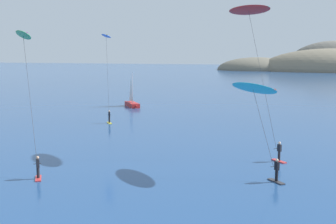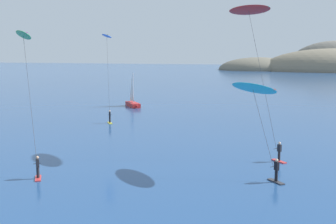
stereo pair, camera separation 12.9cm
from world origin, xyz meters
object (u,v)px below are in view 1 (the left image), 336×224
(kitesurfer_red, at_px, (251,21))
(kitesurfer_blue, at_px, (106,42))
(sailboat_near, at_px, (133,103))
(kitesurfer_cyan, at_px, (255,95))
(kitesurfer_green, at_px, (24,45))

(kitesurfer_red, distance_m, kitesurfer_blue, 26.17)
(kitesurfer_red, xyz_separation_m, kitesurfer_blue, (-21.48, 14.89, -1.40))
(kitesurfer_red, bearing_deg, sailboat_near, 130.04)
(kitesurfer_cyan, distance_m, kitesurfer_green, 19.00)
(sailboat_near, height_order, kitesurfer_blue, kitesurfer_blue)
(kitesurfer_red, bearing_deg, kitesurfer_green, -152.43)
(kitesurfer_cyan, xyz_separation_m, kitesurfer_green, (-18.47, -2.40, 3.78))
(sailboat_near, distance_m, kitesurfer_cyan, 41.71)
(sailboat_near, xyz_separation_m, kitesurfer_cyan, (23.99, -33.69, 5.40))
(kitesurfer_cyan, relative_size, kitesurfer_green, 0.64)
(kitesurfer_red, bearing_deg, kitesurfer_blue, 145.27)
(kitesurfer_blue, height_order, kitesurfer_green, kitesurfer_blue)
(kitesurfer_cyan, bearing_deg, kitesurfer_red, 100.59)
(kitesurfer_red, relative_size, kitesurfer_blue, 1.14)
(kitesurfer_red, height_order, kitesurfer_green, kitesurfer_red)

